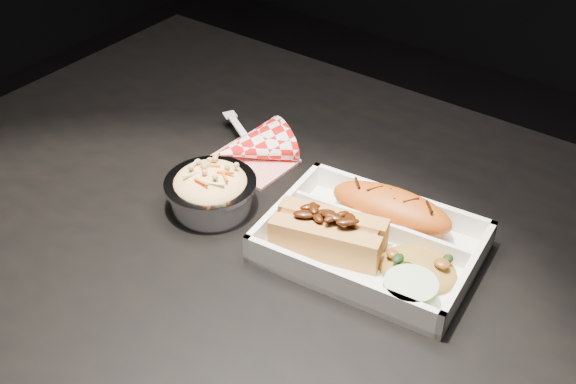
# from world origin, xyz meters

# --- Properties ---
(dining_table) EXTENTS (1.20, 0.80, 0.75)m
(dining_table) POSITION_xyz_m (0.00, 0.00, 0.66)
(dining_table) COLOR black
(dining_table) RESTS_ON ground
(food_tray) EXTENTS (0.27, 0.20, 0.04)m
(food_tray) POSITION_xyz_m (0.09, 0.01, 0.76)
(food_tray) COLOR white
(food_tray) RESTS_ON dining_table
(fried_pastry) EXTENTS (0.17, 0.08, 0.05)m
(fried_pastry) POSITION_xyz_m (0.08, 0.07, 0.78)
(fried_pastry) COLOR #B74C12
(fried_pastry) RESTS_ON food_tray
(hotdog) EXTENTS (0.14, 0.09, 0.06)m
(hotdog) POSITION_xyz_m (0.05, -0.02, 0.78)
(hotdog) COLOR #BF8441
(hotdog) RESTS_ON food_tray
(fried_rice_mound) EXTENTS (0.10, 0.09, 0.03)m
(fried_rice_mound) POSITION_xyz_m (0.16, 0.01, 0.77)
(fried_rice_mound) COLOR #AF7F32
(fried_rice_mound) RESTS_ON food_tray
(cupcake_liner) EXTENTS (0.06, 0.06, 0.03)m
(cupcake_liner) POSITION_xyz_m (0.17, -0.04, 0.77)
(cupcake_liner) COLOR #B5D09D
(cupcake_liner) RESTS_ON food_tray
(foil_coleslaw_cup) EXTENTS (0.12, 0.12, 0.07)m
(foil_coleslaw_cup) POSITION_xyz_m (-0.12, -0.04, 0.78)
(foil_coleslaw_cup) COLOR silver
(foil_coleslaw_cup) RESTS_ON dining_table
(napkin_fork) EXTENTS (0.16, 0.15, 0.10)m
(napkin_fork) POSITION_xyz_m (-0.16, 0.09, 0.77)
(napkin_fork) COLOR red
(napkin_fork) RESTS_ON dining_table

